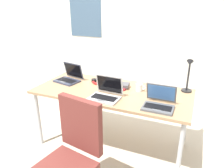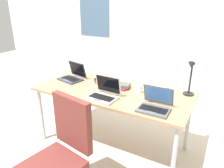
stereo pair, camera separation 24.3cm
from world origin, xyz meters
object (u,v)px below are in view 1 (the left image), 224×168
at_px(office_chair, 69,168).
at_px(coffee_mug, 139,87).
at_px(laptop_by_keyboard, 106,94).
at_px(desk_lamp, 188,76).
at_px(laptop_near_lamp, 69,78).
at_px(cell_phone, 166,88).
at_px(pill_bottle, 168,97).
at_px(laptop_far_corner, 159,103).
at_px(book_stack, 121,86).
at_px(headphones, 99,82).
at_px(computer_mouse, 153,96).

bearing_deg(office_chair, coffee_mug, 74.16).
xyz_separation_m(laptop_by_keyboard, office_chair, (-0.02, -0.72, -0.39)).
distance_m(desk_lamp, office_chair, 1.55).
distance_m(laptop_near_lamp, cell_phone, 1.24).
bearing_deg(desk_lamp, pill_bottle, -118.67).
relative_size(laptop_by_keyboard, pill_bottle, 4.13).
bearing_deg(coffee_mug, laptop_near_lamp, -178.35).
distance_m(laptop_far_corner, office_chair, 1.00).
bearing_deg(coffee_mug, book_stack, 176.69).
bearing_deg(desk_lamp, book_stack, -167.98).
height_order(laptop_near_lamp, book_stack, laptop_near_lamp).
bearing_deg(coffee_mug, laptop_by_keyboard, -130.62).
distance_m(cell_phone, headphones, 0.83).
distance_m(headphones, coffee_mug, 0.55).
bearing_deg(computer_mouse, laptop_near_lamp, 144.21).
relative_size(laptop_near_lamp, computer_mouse, 3.66).
bearing_deg(office_chair, computer_mouse, 61.90).
xyz_separation_m(desk_lamp, headphones, (-1.05, -0.11, -0.18)).
relative_size(computer_mouse, pill_bottle, 1.22).
distance_m(pill_bottle, coffee_mug, 0.36).
xyz_separation_m(pill_bottle, office_chair, (-0.64, -0.92, -0.38)).
bearing_deg(headphones, coffee_mug, -6.71).
distance_m(book_stack, coffee_mug, 0.24).
distance_m(laptop_far_corner, laptop_by_keyboard, 0.56).
distance_m(cell_phone, pill_bottle, 0.33).
bearing_deg(laptop_far_corner, laptop_by_keyboard, -179.46).
xyz_separation_m(desk_lamp, pill_bottle, (-0.16, -0.29, -0.16)).
distance_m(desk_lamp, book_stack, 0.77).
xyz_separation_m(desk_lamp, cell_phone, (-0.23, 0.03, -0.19)).
bearing_deg(book_stack, computer_mouse, -17.95).
distance_m(cell_phone, office_chair, 1.41).
distance_m(computer_mouse, headphones, 0.76).
height_order(laptop_far_corner, laptop_by_keyboard, laptop_by_keyboard).
height_order(desk_lamp, laptop_far_corner, desk_lamp).
distance_m(computer_mouse, coffee_mug, 0.23).
distance_m(computer_mouse, cell_phone, 0.33).
relative_size(laptop_by_keyboard, computer_mouse, 3.40).
xyz_separation_m(laptop_far_corner, coffee_mug, (-0.29, 0.32, 0.00)).
xyz_separation_m(desk_lamp, computer_mouse, (-0.31, -0.30, -0.18)).
distance_m(laptop_far_corner, cell_phone, 0.52).
height_order(pill_bottle, office_chair, office_chair).
distance_m(laptop_near_lamp, headphones, 0.40).
bearing_deg(pill_bottle, computer_mouse, -178.37).
bearing_deg(desk_lamp, cell_phone, 173.03).
distance_m(headphones, book_stack, 0.31).
bearing_deg(laptop_by_keyboard, laptop_far_corner, 0.54).
height_order(book_stack, coffee_mug, coffee_mug).
height_order(headphones, coffee_mug, coffee_mug).
bearing_deg(headphones, desk_lamp, 5.83).
bearing_deg(cell_phone, headphones, 152.45).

